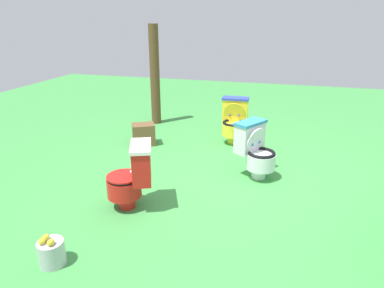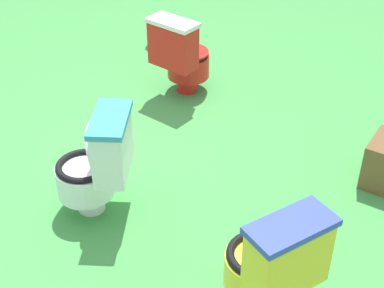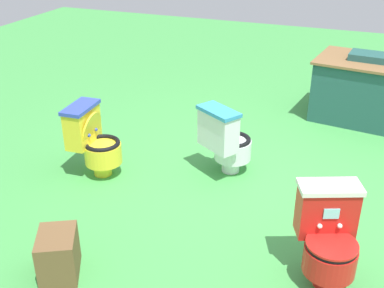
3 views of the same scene
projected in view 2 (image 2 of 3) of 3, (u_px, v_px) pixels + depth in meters
name	position (u px, v px, depth m)	size (l,w,h in m)	color
ground	(114.00, 169.00, 4.13)	(14.00, 14.00, 0.00)	#429947
toilet_white	(97.00, 164.00, 3.55)	(0.60, 0.63, 0.73)	white
toilet_red	(182.00, 56.00, 4.85)	(0.56, 0.61, 0.73)	red
toilet_yellow	(271.00, 263.00, 2.86)	(0.51, 0.45, 0.73)	yellow
lemon_bucket	(158.00, 34.00, 5.85)	(0.22, 0.22, 0.28)	#B7B7BF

